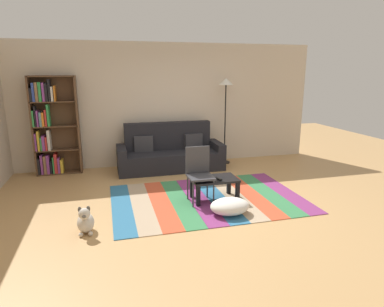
{
  "coord_description": "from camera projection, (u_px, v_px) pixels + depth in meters",
  "views": [
    {
      "loc": [
        -1.42,
        -4.84,
        2.08
      ],
      "look_at": [
        0.05,
        0.71,
        0.65
      ],
      "focal_mm": 30.9,
      "sensor_mm": 36.0,
      "label": 1
    }
  ],
  "objects": [
    {
      "name": "ground_plane",
      "position": [
        200.0,
        202.0,
        5.4
      ],
      "size": [
        14.0,
        14.0,
        0.0
      ],
      "primitive_type": "plane",
      "color": "tan"
    },
    {
      "name": "back_wall",
      "position": [
        169.0,
        105.0,
        7.47
      ],
      "size": [
        6.8,
        0.1,
        2.7
      ],
      "primitive_type": "cube",
      "color": "beige",
      "rests_on": "ground_plane"
    },
    {
      "name": "rug",
      "position": [
        208.0,
        199.0,
        5.55
      ],
      "size": [
        3.15,
        2.1,
        0.01
      ],
      "color": "teal",
      "rests_on": "ground_plane"
    },
    {
      "name": "couch",
      "position": [
        170.0,
        154.0,
        7.19
      ],
      "size": [
        2.26,
        0.8,
        1.0
      ],
      "color": "black",
      "rests_on": "ground_plane"
    },
    {
      "name": "bookshelf",
      "position": [
        51.0,
        128.0,
        6.71
      ],
      "size": [
        0.9,
        0.28,
        2.01
      ],
      "color": "brown",
      "rests_on": "ground_plane"
    },
    {
      "name": "coffee_table",
      "position": [
        214.0,
        182.0,
        5.43
      ],
      "size": [
        0.75,
        0.47,
        0.37
      ],
      "color": "black",
      "rests_on": "rug"
    },
    {
      "name": "pouf",
      "position": [
        230.0,
        206.0,
        4.92
      ],
      "size": [
        0.6,
        0.45,
        0.24
      ],
      "primitive_type": "ellipsoid",
      "color": "white",
      "rests_on": "rug"
    },
    {
      "name": "dog",
      "position": [
        85.0,
        221.0,
        4.36
      ],
      "size": [
        0.22,
        0.35,
        0.4
      ],
      "color": "beige",
      "rests_on": "ground_plane"
    },
    {
      "name": "standing_lamp",
      "position": [
        226.0,
        93.0,
        7.37
      ],
      "size": [
        0.32,
        0.32,
        1.93
      ],
      "color": "black",
      "rests_on": "ground_plane"
    },
    {
      "name": "tv_remote",
      "position": [
        218.0,
        179.0,
        5.36
      ],
      "size": [
        0.09,
        0.16,
        0.02
      ],
      "primitive_type": "cube",
      "rotation": [
        0.0,
        0.0,
        0.35
      ],
      "color": "black",
      "rests_on": "coffee_table"
    },
    {
      "name": "folding_chair",
      "position": [
        199.0,
        170.0,
        5.35
      ],
      "size": [
        0.4,
        0.4,
        0.9
      ],
      "rotation": [
        0.0,
        0.0,
        -0.8
      ],
      "color": "#38383D",
      "rests_on": "ground_plane"
    }
  ]
}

